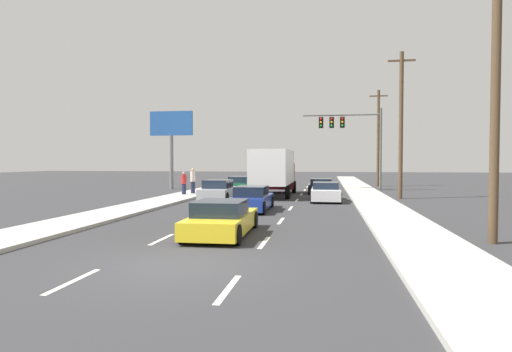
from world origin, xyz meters
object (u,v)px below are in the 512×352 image
at_px(box_truck, 274,169).
at_px(car_blue, 252,199).
at_px(car_black, 321,186).
at_px(utility_pole_near, 495,101).
at_px(traffic_signal_mast, 345,128).
at_px(car_yellow, 222,219).
at_px(car_white, 325,192).
at_px(car_silver, 218,191).
at_px(roadside_billboard, 171,134).
at_px(pedestrian_near_corner, 193,181).
at_px(utility_pole_far, 378,137).
at_px(car_green, 241,185).
at_px(utility_pole_mid, 401,124).
at_px(pedestrian_mid_block, 184,183).

distance_m(box_truck, car_blue, 9.51).
distance_m(car_black, utility_pole_near, 21.87).
bearing_deg(traffic_signal_mast, utility_pole_near, -81.80).
xyz_separation_m(car_yellow, traffic_signal_mast, (5.16, 24.50, 4.92)).
bearing_deg(car_white, car_silver, -175.06).
height_order(car_yellow, roadside_billboard, roadside_billboard).
bearing_deg(car_silver, car_black, 49.52).
distance_m(utility_pole_near, pedestrian_near_corner, 23.04).
bearing_deg(car_yellow, box_truck, 90.80).
height_order(utility_pole_near, utility_pole_far, utility_pole_far).
xyz_separation_m(car_green, utility_pole_mid, (11.99, -4.18, 4.53)).
distance_m(car_silver, pedestrian_mid_block, 4.39).
distance_m(car_white, pedestrian_near_corner, 10.51).
relative_size(pedestrian_near_corner, pedestrian_mid_block, 1.14).
height_order(box_truck, car_black, box_truck).
height_order(traffic_signal_mast, pedestrian_near_corner, traffic_signal_mast).
height_order(car_yellow, car_black, car_yellow).
distance_m(traffic_signal_mast, utility_pole_far, 7.31).
relative_size(car_black, pedestrian_near_corner, 2.36).
xyz_separation_m(car_green, pedestrian_mid_block, (-3.35, -4.56, 0.35)).
bearing_deg(car_yellow, car_white, 75.50).
xyz_separation_m(traffic_signal_mast, pedestrian_mid_block, (-11.94, -8.70, -4.51)).
distance_m(car_green, pedestrian_mid_block, 5.67).
relative_size(box_truck, utility_pole_near, 1.03).
bearing_deg(utility_pole_near, car_blue, 139.37).
height_order(box_truck, utility_pole_mid, utility_pole_mid).
bearing_deg(utility_pole_near, pedestrian_mid_block, 134.22).
bearing_deg(utility_pole_mid, car_black, 140.24).
relative_size(box_truck, traffic_signal_mast, 1.23).
xyz_separation_m(car_yellow, utility_pole_near, (8.71, -0.11, 3.88)).
xyz_separation_m(car_green, car_black, (6.58, 0.32, -0.06)).
bearing_deg(car_silver, car_yellow, -75.15).
distance_m(box_truck, traffic_signal_mast, 9.89).
relative_size(roadside_billboard, pedestrian_near_corner, 3.79).
bearing_deg(utility_pole_mid, pedestrian_near_corner, 177.20).
bearing_deg(car_white, car_black, 92.89).
xyz_separation_m(car_blue, car_black, (3.41, 13.10, -0.03)).
xyz_separation_m(car_black, roadside_billboard, (-13.69, 2.67, 4.56)).
bearing_deg(car_white, car_green, 135.57).
relative_size(car_black, roadside_billboard, 0.62).
xyz_separation_m(car_silver, roadside_billboard, (-7.10, 10.39, 4.49)).
relative_size(box_truck, car_yellow, 1.91).
relative_size(car_blue, utility_pole_mid, 0.45).
relative_size(car_black, car_white, 0.99).
bearing_deg(car_blue, pedestrian_mid_block, 128.41).
relative_size(car_green, utility_pole_far, 0.46).
relative_size(car_silver, box_truck, 0.46).
bearing_deg(roadside_billboard, utility_pole_far, 21.30).
distance_m(box_truck, car_white, 5.27).
xyz_separation_m(traffic_signal_mast, utility_pole_mid, (3.40, -8.32, -0.34)).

